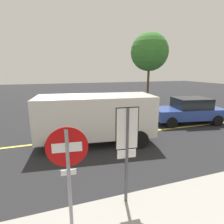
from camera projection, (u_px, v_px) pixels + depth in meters
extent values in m
plane|color=#262628|center=(72.00, 140.00, 8.66)|extent=(80.00, 80.00, 0.00)
cube|color=#E0D14C|center=(129.00, 133.00, 9.58)|extent=(28.00, 0.16, 0.01)
cylinder|color=gray|center=(70.00, 187.00, 3.39)|extent=(0.07, 0.07, 2.30)
cylinder|color=red|center=(67.00, 147.00, 3.21)|extent=(0.76, 0.11, 0.76)
cube|color=white|center=(67.00, 147.00, 3.21)|extent=(0.53, 0.09, 0.18)
cube|color=white|center=(69.00, 172.00, 3.32)|extent=(0.28, 0.06, 0.11)
cube|color=#4C4C51|center=(127.00, 160.00, 4.20)|extent=(0.06, 0.06, 2.50)
cube|color=white|center=(127.00, 129.00, 4.02)|extent=(0.50, 0.06, 0.95)
cube|color=black|center=(127.00, 129.00, 4.02)|extent=(0.54, 0.06, 0.99)
cube|color=white|center=(127.00, 154.00, 4.16)|extent=(0.45, 0.05, 0.20)
cube|color=silver|center=(96.00, 115.00, 8.19)|extent=(5.41, 2.62, 1.82)
cube|color=black|center=(139.00, 105.00, 8.49)|extent=(0.38, 1.85, 0.80)
cylinder|color=black|center=(127.00, 126.00, 9.68)|extent=(0.79, 0.35, 0.76)
cylinder|color=black|center=(139.00, 139.00, 7.77)|extent=(0.79, 0.35, 0.76)
cylinder|color=black|center=(59.00, 130.00, 9.02)|extent=(0.79, 0.35, 0.76)
cylinder|color=black|center=(55.00, 146.00, 7.11)|extent=(0.79, 0.35, 0.76)
cube|color=#2D479E|center=(187.00, 113.00, 11.46)|extent=(4.59, 2.55, 0.64)
cube|color=black|center=(191.00, 103.00, 11.35)|extent=(2.33, 1.95, 0.64)
cylinder|color=black|center=(172.00, 123.00, 10.44)|extent=(0.67, 0.32, 0.64)
cylinder|color=black|center=(159.00, 115.00, 12.21)|extent=(0.67, 0.32, 0.64)
cylinder|color=black|center=(218.00, 121.00, 10.86)|extent=(0.67, 0.32, 0.64)
cylinder|color=black|center=(199.00, 114.00, 12.64)|extent=(0.67, 0.32, 0.64)
cylinder|color=#513823|center=(148.00, 85.00, 16.75)|extent=(0.21, 0.21, 3.98)
sphere|color=#387A2D|center=(149.00, 52.00, 16.08)|extent=(3.38, 3.38, 3.38)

